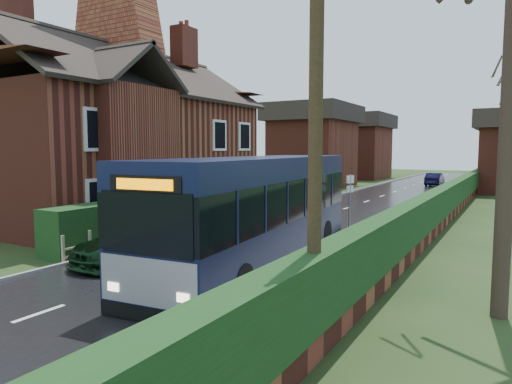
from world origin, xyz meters
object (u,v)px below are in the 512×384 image
Objects in this scene: car_silver at (193,216)px; car_green at (137,240)px; bus_stop_sign at (350,198)px; brick_house at (121,131)px; bus at (258,212)px; telegraph_pole at (315,153)px.

car_green is (1.20, -4.39, -0.10)m from car_silver.
car_silver is 1.73× the size of bus_stop_sign.
brick_house reaches higher than car_silver.
car_green is at bearing -74.45° from car_silver.
brick_house reaches higher than bus_stop_sign.
bus is 6.55m from telegraph_pole.
bus reaches higher than car_silver.
bus is (10.66, -4.82, -2.77)m from brick_house.
brick_house is at bearing 148.53° from telegraph_pole.
car_green is 1.76× the size of bus_stop_sign.
car_silver is 0.98× the size of car_green.
brick_house reaches higher than telegraph_pole.
car_green is (-3.52, -1.43, -0.96)m from bus.
bus is at bearing -24.32° from brick_house.
telegraph_pole reaches higher than bus.
telegraph_pole reaches higher than bus_stop_sign.
brick_house is 1.35× the size of bus.
brick_house is at bearing 150.40° from bus.
brick_house is at bearing -157.19° from bus_stop_sign.
bus_stop_sign is (1.28, 4.75, 0.06)m from bus.
brick_house is 17.54m from telegraph_pole.
telegraph_pole reaches higher than car_green.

